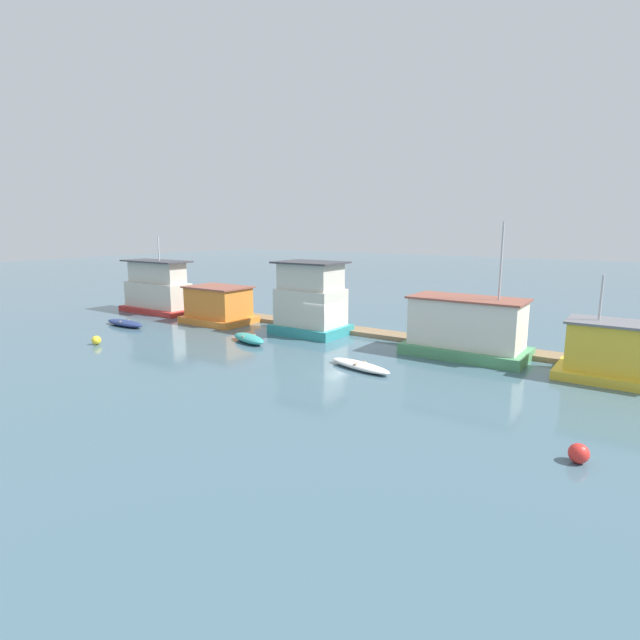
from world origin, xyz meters
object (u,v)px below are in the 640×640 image
object	(u,v)px
houseboat_yellow	(629,355)
dinghy_white	(360,366)
houseboat_teal	(311,301)
buoy_yellow	(96,340)
dinghy_teal	(249,338)
houseboat_green	(466,329)
houseboat_orange	(219,306)
houseboat_red	(158,289)
dinghy_navy	(125,323)
buoy_red	(579,453)

from	to	relation	value
houseboat_yellow	dinghy_white	world-z (taller)	houseboat_yellow
houseboat_teal	buoy_yellow	xyz separation A→B (m)	(-9.55, -10.61, -2.06)
dinghy_teal	dinghy_white	size ratio (longest dim) A/B	0.84
houseboat_green	houseboat_teal	bearing A→B (deg)	-179.13
houseboat_green	houseboat_orange	bearing A→B (deg)	-177.46
houseboat_red	houseboat_teal	size ratio (longest dim) A/B	1.41
dinghy_navy	buoy_red	xyz separation A→B (m)	(32.12, -5.33, 0.09)
houseboat_red	houseboat_yellow	bearing A→B (deg)	-0.18
dinghy_navy	dinghy_white	distance (m)	20.85
houseboat_orange	houseboat_teal	world-z (taller)	houseboat_teal
houseboat_red	houseboat_teal	xyz separation A→B (m)	(16.67, 0.16, 0.33)
houseboat_teal	buoy_red	bearing A→B (deg)	-30.91
houseboat_orange	houseboat_yellow	xyz separation A→B (m)	(27.91, 0.42, -0.00)
houseboat_green	dinghy_white	distance (m)	7.21
houseboat_yellow	dinghy_teal	size ratio (longest dim) A/B	1.83
dinghy_white	buoy_red	size ratio (longest dim) A/B	6.39
houseboat_yellow	dinghy_navy	xyz separation A→B (m)	(-32.83, -5.58, -1.14)
houseboat_teal	houseboat_yellow	xyz separation A→B (m)	(19.41, -0.28, -0.98)
dinghy_teal	dinghy_white	world-z (taller)	dinghy_teal
houseboat_orange	dinghy_teal	bearing A→B (deg)	-29.78
houseboat_yellow	dinghy_teal	world-z (taller)	houseboat_yellow
houseboat_red	dinghy_navy	world-z (taller)	houseboat_red
houseboat_orange	dinghy_white	distance (m)	16.78
dinghy_navy	buoy_yellow	distance (m)	6.13
dinghy_white	buoy_yellow	bearing A→B (deg)	-164.31
dinghy_teal	buoy_yellow	size ratio (longest dim) A/B	5.95
dinghy_white	buoy_red	world-z (taller)	buoy_red
dinghy_teal	dinghy_white	xyz separation A→B (m)	(9.23, -1.30, -0.08)
dinghy_navy	dinghy_white	world-z (taller)	dinghy_navy
houseboat_red	houseboat_green	bearing A→B (deg)	0.68
dinghy_navy	buoy_yellow	size ratio (longest dim) A/B	7.11
dinghy_teal	dinghy_white	distance (m)	9.32
houseboat_green	houseboat_yellow	bearing A→B (deg)	-3.11
houseboat_orange	dinghy_white	xyz separation A→B (m)	(15.93, -5.13, -1.18)
buoy_red	houseboat_red	bearing A→B (deg)	162.68
dinghy_teal	buoy_red	xyz separation A→B (m)	(20.50, -6.65, 0.05)
dinghy_white	houseboat_yellow	bearing A→B (deg)	24.89
dinghy_white	houseboat_orange	bearing A→B (deg)	162.14
houseboat_red	houseboat_green	distance (m)	27.82
houseboat_red	dinghy_navy	xyz separation A→B (m)	(3.24, -5.70, -1.79)
dinghy_white	dinghy_teal	bearing A→B (deg)	171.99
houseboat_yellow	dinghy_navy	size ratio (longest dim) A/B	1.53
houseboat_red	houseboat_orange	distance (m)	8.21
houseboat_red	buoy_yellow	xyz separation A→B (m)	(7.12, -10.44, -1.73)
buoy_red	buoy_yellow	distance (m)	28.26
dinghy_teal	houseboat_yellow	bearing A→B (deg)	11.36
dinghy_teal	buoy_yellow	distance (m)	9.85
houseboat_teal	houseboat_yellow	bearing A→B (deg)	-0.82
houseboat_red	buoy_red	size ratio (longest dim) A/B	11.03
houseboat_yellow	buoy_red	xyz separation A→B (m)	(-0.71, -10.91, -1.05)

